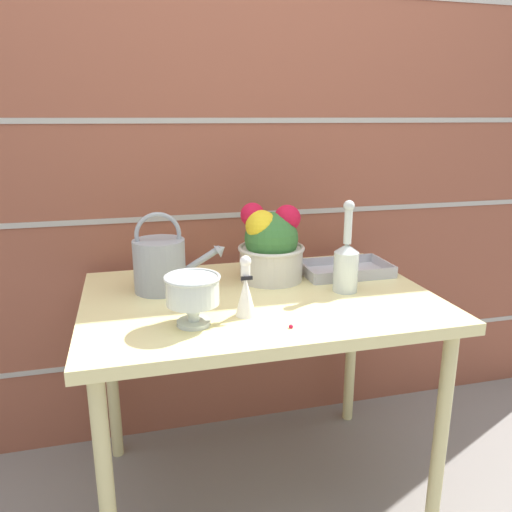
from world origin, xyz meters
The scene contains 10 objects.
ground_plane centered at (0.00, 0.00, 0.00)m, with size 12.00×12.00×0.00m, color gray.
brick_wall centered at (0.00, 0.47, 1.10)m, with size 3.60×0.08×2.20m.
patio_table centered at (0.00, 0.00, 0.67)m, with size 1.11×0.76×0.74m.
watering_can centered at (-0.30, 0.12, 0.83)m, with size 0.31×0.17×0.26m.
crystal_pedestal_bowl centered at (-0.24, -0.18, 0.84)m, with size 0.15×0.15×0.14m.
flower_planter centered at (0.08, 0.14, 0.86)m, with size 0.23×0.23×0.27m.
glass_decanter centered at (0.28, -0.03, 0.84)m, with size 0.08×0.08×0.30m.
figurine_vase centered at (-0.08, -0.16, 0.81)m, with size 0.06×0.06×0.18m.
wire_tray centered at (0.36, 0.14, 0.75)m, with size 0.32×0.20×0.04m.
fallen_petal centered at (0.02, -0.27, 0.74)m, with size 0.01×0.01×0.01m.
Camera 1 is at (-0.39, -1.46, 1.29)m, focal length 35.00 mm.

